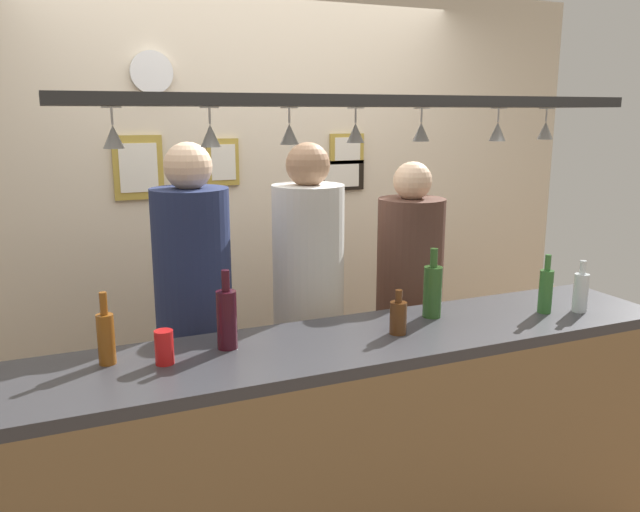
{
  "coord_description": "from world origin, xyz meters",
  "views": [
    {
      "loc": [
        -1.11,
        -2.47,
        1.88
      ],
      "look_at": [
        0.0,
        0.1,
        1.25
      ],
      "focal_mm": 35.98,
      "sensor_mm": 36.0,
      "label": 1
    }
  ],
  "objects_px": {
    "person_left_navy_shirt": "(194,300)",
    "bottle_wine_dark_red": "(227,318)",
    "person_right_brown_shirt": "(409,289)",
    "picture_frame_lower_pair": "(341,176)",
    "person_middle_white_patterned_shirt": "(308,288)",
    "bottle_champagne_green": "(433,290)",
    "bottle_beer_amber_tall": "(106,337)",
    "bottle_soda_clear": "(581,291)",
    "drink_can": "(164,347)",
    "bottle_beer_green_import": "(546,290)",
    "bottle_beer_brown_stubby": "(398,317)",
    "wall_clock": "(151,72)",
    "picture_frame_upper_small": "(347,149)",
    "picture_frame_caricature": "(138,168)",
    "picture_frame_crest": "(223,162)"
  },
  "relations": [
    {
      "from": "bottle_champagne_green",
      "to": "picture_frame_lower_pair",
      "type": "height_order",
      "value": "picture_frame_lower_pair"
    },
    {
      "from": "bottle_beer_amber_tall",
      "to": "bottle_soda_clear",
      "type": "bearing_deg",
      "value": -5.55
    },
    {
      "from": "bottle_beer_amber_tall",
      "to": "drink_can",
      "type": "relative_size",
      "value": 2.13
    },
    {
      "from": "bottle_beer_amber_tall",
      "to": "picture_frame_caricature",
      "type": "xyz_separation_m",
      "value": [
        0.32,
        1.3,
        0.47
      ]
    },
    {
      "from": "picture_frame_crest",
      "to": "picture_frame_upper_small",
      "type": "bearing_deg",
      "value": 0.0
    },
    {
      "from": "wall_clock",
      "to": "drink_can",
      "type": "bearing_deg",
      "value": -99.41
    },
    {
      "from": "person_right_brown_shirt",
      "to": "bottle_beer_amber_tall",
      "type": "height_order",
      "value": "person_right_brown_shirt"
    },
    {
      "from": "person_left_navy_shirt",
      "to": "bottle_beer_amber_tall",
      "type": "xyz_separation_m",
      "value": [
        -0.42,
        -0.51,
        0.06
      ]
    },
    {
      "from": "person_middle_white_patterned_shirt",
      "to": "picture_frame_upper_small",
      "type": "relative_size",
      "value": 7.95
    },
    {
      "from": "person_middle_white_patterned_shirt",
      "to": "bottle_wine_dark_red",
      "type": "bearing_deg",
      "value": -135.67
    },
    {
      "from": "bottle_wine_dark_red",
      "to": "picture_frame_lower_pair",
      "type": "xyz_separation_m",
      "value": [
        1.08,
        1.32,
        0.37
      ]
    },
    {
      "from": "wall_clock",
      "to": "person_left_navy_shirt",
      "type": "bearing_deg",
      "value": -89.54
    },
    {
      "from": "drink_can",
      "to": "picture_frame_upper_small",
      "type": "distance_m",
      "value": 2.03
    },
    {
      "from": "bottle_champagne_green",
      "to": "picture_frame_upper_small",
      "type": "bearing_deg",
      "value": 80.75
    },
    {
      "from": "bottle_champagne_green",
      "to": "picture_frame_lower_pair",
      "type": "xyz_separation_m",
      "value": [
        0.17,
        1.3,
        0.37
      ]
    },
    {
      "from": "bottle_beer_brown_stubby",
      "to": "bottle_beer_amber_tall",
      "type": "bearing_deg",
      "value": 173.22
    },
    {
      "from": "bottle_champagne_green",
      "to": "person_middle_white_patterned_shirt",
      "type": "bearing_deg",
      "value": 125.48
    },
    {
      "from": "bottle_champagne_green",
      "to": "drink_can",
      "type": "height_order",
      "value": "bottle_champagne_green"
    },
    {
      "from": "bottle_beer_amber_tall",
      "to": "picture_frame_caricature",
      "type": "relative_size",
      "value": 0.76
    },
    {
      "from": "picture_frame_crest",
      "to": "picture_frame_lower_pair",
      "type": "height_order",
      "value": "picture_frame_crest"
    },
    {
      "from": "person_right_brown_shirt",
      "to": "picture_frame_lower_pair",
      "type": "xyz_separation_m",
      "value": [
        -0.02,
        0.79,
        0.52
      ]
    },
    {
      "from": "bottle_beer_amber_tall",
      "to": "drink_can",
      "type": "xyz_separation_m",
      "value": [
        0.18,
        -0.08,
        -0.04
      ]
    },
    {
      "from": "picture_frame_crest",
      "to": "picture_frame_lower_pair",
      "type": "distance_m",
      "value": 0.74
    },
    {
      "from": "bottle_beer_green_import",
      "to": "bottle_beer_brown_stubby",
      "type": "xyz_separation_m",
      "value": [
        -0.73,
        0.01,
        -0.03
      ]
    },
    {
      "from": "bottle_wine_dark_red",
      "to": "wall_clock",
      "type": "bearing_deg",
      "value": 90.65
    },
    {
      "from": "person_middle_white_patterned_shirt",
      "to": "bottle_beer_amber_tall",
      "type": "height_order",
      "value": "person_middle_white_patterned_shirt"
    },
    {
      "from": "person_right_brown_shirt",
      "to": "bottle_beer_brown_stubby",
      "type": "distance_m",
      "value": 0.79
    },
    {
      "from": "bottle_wine_dark_red",
      "to": "bottle_champagne_green",
      "type": "distance_m",
      "value": 0.91
    },
    {
      "from": "bottle_beer_green_import",
      "to": "bottle_beer_amber_tall",
      "type": "height_order",
      "value": "same"
    },
    {
      "from": "bottle_wine_dark_red",
      "to": "picture_frame_crest",
      "type": "height_order",
      "value": "picture_frame_crest"
    },
    {
      "from": "bottle_beer_brown_stubby",
      "to": "wall_clock",
      "type": "height_order",
      "value": "wall_clock"
    },
    {
      "from": "person_left_navy_shirt",
      "to": "bottle_wine_dark_red",
      "type": "distance_m",
      "value": 0.54
    },
    {
      "from": "bottle_beer_amber_tall",
      "to": "bottle_soda_clear",
      "type": "distance_m",
      "value": 1.98
    },
    {
      "from": "person_right_brown_shirt",
      "to": "wall_clock",
      "type": "height_order",
      "value": "wall_clock"
    },
    {
      "from": "picture_frame_lower_pair",
      "to": "person_middle_white_patterned_shirt",
      "type": "bearing_deg",
      "value": -124.4
    },
    {
      "from": "person_middle_white_patterned_shirt",
      "to": "bottle_champagne_green",
      "type": "bearing_deg",
      "value": -54.52
    },
    {
      "from": "bottle_beer_green_import",
      "to": "picture_frame_lower_pair",
      "type": "bearing_deg",
      "value": 102.25
    },
    {
      "from": "bottle_beer_amber_tall",
      "to": "wall_clock",
      "type": "height_order",
      "value": "wall_clock"
    },
    {
      "from": "person_middle_white_patterned_shirt",
      "to": "picture_frame_caricature",
      "type": "distance_m",
      "value": 1.15
    },
    {
      "from": "bottle_soda_clear",
      "to": "picture_frame_lower_pair",
      "type": "relative_size",
      "value": 0.77
    },
    {
      "from": "person_left_navy_shirt",
      "to": "bottle_wine_dark_red",
      "type": "height_order",
      "value": "person_left_navy_shirt"
    },
    {
      "from": "picture_frame_caricature",
      "to": "person_right_brown_shirt",
      "type": "bearing_deg",
      "value": -32.9
    },
    {
      "from": "person_left_navy_shirt",
      "to": "picture_frame_lower_pair",
      "type": "height_order",
      "value": "person_left_navy_shirt"
    },
    {
      "from": "person_left_navy_shirt",
      "to": "drink_can",
      "type": "height_order",
      "value": "person_left_navy_shirt"
    },
    {
      "from": "bottle_champagne_green",
      "to": "drink_can",
      "type": "distance_m",
      "value": 1.16
    },
    {
      "from": "bottle_wine_dark_red",
      "to": "drink_can",
      "type": "distance_m",
      "value": 0.26
    },
    {
      "from": "picture_frame_lower_pair",
      "to": "picture_frame_caricature",
      "type": "relative_size",
      "value": 0.88
    },
    {
      "from": "bottle_beer_green_import",
      "to": "bottle_champagne_green",
      "type": "xyz_separation_m",
      "value": [
        -0.49,
        0.15,
        0.01
      ]
    },
    {
      "from": "picture_frame_upper_small",
      "to": "picture_frame_lower_pair",
      "type": "height_order",
      "value": "picture_frame_upper_small"
    },
    {
      "from": "bottle_champagne_green",
      "to": "wall_clock",
      "type": "distance_m",
      "value": 1.85
    }
  ]
}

